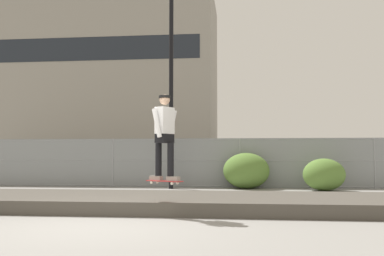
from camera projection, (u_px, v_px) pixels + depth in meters
The scene contains 11 objects.
ground_plane at pixel (96, 228), 7.48m from camera, with size 120.00×120.00×0.00m, color gray.
gravel_berm at pixel (135, 202), 10.22m from camera, with size 15.69×3.02×0.30m, color #4C473F.
skateboard at pixel (164, 181), 8.76m from camera, with size 0.80×0.56×0.07m.
skater at pixel (165, 131), 8.82m from camera, with size 0.68×0.62×1.73m.
chain_fence at pixel (175, 163), 16.68m from camera, with size 24.42×0.06×1.85m.
street_lamp at pixel (171, 61), 16.18m from camera, with size 0.44×0.44×7.65m.
parked_car_near at pixel (93, 163), 19.53m from camera, with size 4.45×2.05×1.66m.
parked_car_mid at pixel (234, 164), 18.98m from camera, with size 4.52×2.20×1.66m.
library_building at pixel (104, 82), 52.99m from camera, with size 26.61×13.95×19.90m.
shrub_left at pixel (246, 171), 15.98m from camera, with size 1.68×1.37×1.30m.
shrub_center at pixel (324, 175), 15.01m from camera, with size 1.43×1.17×1.10m.
Camera 1 is at (2.44, -7.35, 1.25)m, focal length 41.06 mm.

